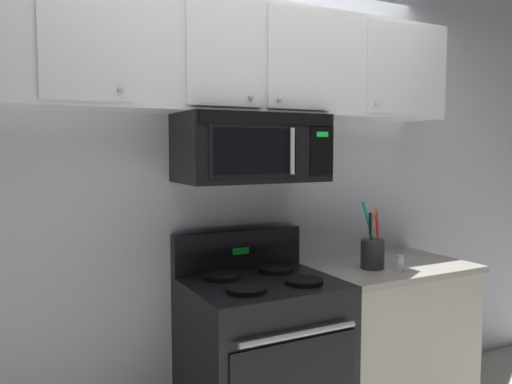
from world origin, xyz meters
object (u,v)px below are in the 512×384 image
utensil_crock_charcoal (372,252)px  salt_shaker (400,264)px  stove_range (262,363)px  over_range_microwave (251,148)px

utensil_crock_charcoal → salt_shaker: bearing=-58.6°
salt_shaker → stove_range: bearing=166.5°
stove_range → salt_shaker: stove_range is taller
over_range_microwave → salt_shaker: over_range_microwave is taller
over_range_microwave → utensil_crock_charcoal: 0.91m
over_range_microwave → salt_shaker: (0.76, -0.30, -0.63)m
stove_range → over_range_microwave: over_range_microwave is taller
utensil_crock_charcoal → stove_range: bearing=175.8°
salt_shaker → over_range_microwave: bearing=158.5°
over_range_microwave → salt_shaker: 1.03m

